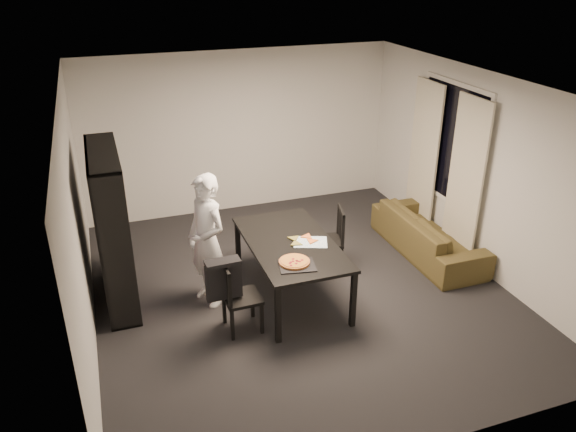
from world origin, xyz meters
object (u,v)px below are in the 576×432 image
object	(u,v)px
dining_table	(291,247)
chair_right	(333,235)
chair_left	(235,293)
person	(207,241)
baking_tray	(297,265)
pepperoni_pizza	(294,262)
bookshelf	(112,228)
sofa	(428,234)

from	to	relation	value
dining_table	chair_right	distance (m)	0.89
chair_left	person	world-z (taller)	person
person	baking_tray	xyz separation A→B (m)	(0.85, -0.78, -0.07)
dining_table	pepperoni_pizza	distance (m)	0.53
bookshelf	chair_left	size ratio (longest dim) A/B	2.21
chair_right	person	bearing A→B (deg)	-68.22
pepperoni_pizza	bookshelf	bearing A→B (deg)	147.50
bookshelf	chair_right	xyz separation A→B (m)	(2.76, -0.25, -0.45)
chair_right	baking_tray	size ratio (longest dim) A/B	2.20
dining_table	chair_right	bearing A→B (deg)	30.05
sofa	chair_left	bearing A→B (deg)	105.84
chair_left	bookshelf	bearing A→B (deg)	43.76
baking_tray	chair_right	bearing A→B (deg)	48.65
chair_left	chair_right	xyz separation A→B (m)	(1.58, 0.91, 0.01)
person	sofa	world-z (taller)	person
pepperoni_pizza	person	bearing A→B (deg)	139.25
baking_tray	dining_table	bearing A→B (deg)	77.33
chair_left	chair_right	world-z (taller)	chair_right
bookshelf	baking_tray	world-z (taller)	bookshelf
chair_right	sofa	bearing A→B (deg)	102.74
bookshelf	baking_tray	bearing A→B (deg)	-33.61
bookshelf	dining_table	size ratio (longest dim) A/B	1.06
chair_left	person	distance (m)	0.78
dining_table	baking_tray	size ratio (longest dim) A/B	4.49
sofa	chair_right	bearing A→B (deg)	88.19
chair_right	sofa	world-z (taller)	chair_right
chair_right	pepperoni_pizza	xyz separation A→B (m)	(-0.89, -0.94, 0.27)
bookshelf	chair_right	bearing A→B (deg)	-5.22
sofa	baking_tray	bearing A→B (deg)	112.16
dining_table	baking_tray	world-z (taller)	baking_tray
chair_right	person	world-z (taller)	person
chair_left	baking_tray	bearing A→B (deg)	-98.92
chair_left	pepperoni_pizza	size ratio (longest dim) A/B	2.46
chair_right	baking_tray	world-z (taller)	chair_right
chair_left	pepperoni_pizza	distance (m)	0.75
bookshelf	dining_table	bearing A→B (deg)	-18.89
dining_table	chair_left	distance (m)	0.98
chair_left	sofa	size ratio (longest dim) A/B	0.43
bookshelf	chair_right	size ratio (longest dim) A/B	2.16
pepperoni_pizza	sofa	distance (m)	2.56
dining_table	sofa	world-z (taller)	dining_table
person	chair_right	bearing A→B (deg)	72.34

